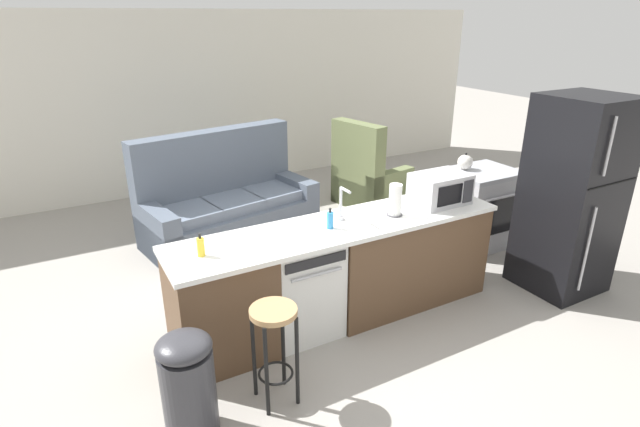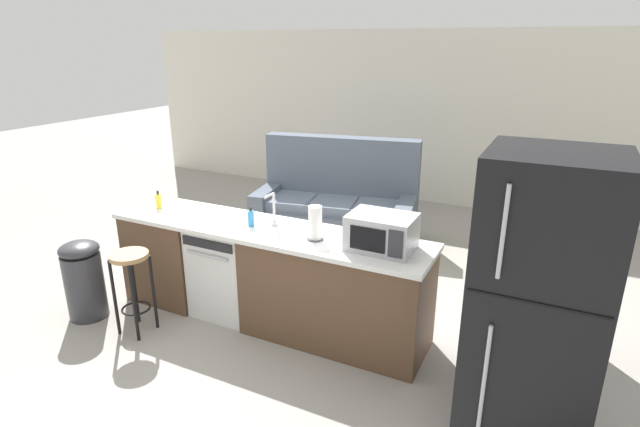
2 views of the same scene
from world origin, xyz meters
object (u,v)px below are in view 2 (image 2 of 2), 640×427
object	(u,v)px
microwave	(382,232)
bar_stool	(132,276)
soap_bottle	(251,218)
kettle	(526,231)
dish_soap_bottle	(159,201)
paper_towel_roll	(315,223)
trash_bin	(84,279)
refrigerator	(535,311)
dishwasher	(230,269)
stove_range	(537,302)
couch	(337,207)
armchair	(509,235)

from	to	relation	value
microwave	bar_stool	world-z (taller)	microwave
soap_bottle	kettle	size ratio (longest dim) A/B	0.86
soap_bottle	dish_soap_bottle	distance (m)	1.07
kettle	bar_stool	xyz separation A→B (m)	(-2.96, -1.35, -0.45)
dish_soap_bottle	paper_towel_roll	bearing A→B (deg)	-1.40
dish_soap_bottle	trash_bin	xyz separation A→B (m)	(-0.33, -0.68, -0.59)
dish_soap_bottle	trash_bin	bearing A→B (deg)	-116.17
refrigerator	bar_stool	size ratio (longest dim) A/B	2.54
paper_towel_roll	soap_bottle	xyz separation A→B (m)	(-0.63, 0.02, -0.07)
soap_bottle	paper_towel_roll	bearing A→B (deg)	-2.16
soap_bottle	dishwasher	bearing A→B (deg)	175.26
dishwasher	kettle	size ratio (longest dim) A/B	4.10
kettle	bar_stool	size ratio (longest dim) A/B	0.28
dishwasher	dish_soap_bottle	bearing A→B (deg)	-179.63
stove_range	dishwasher	bearing A→B (deg)	-168.09
stove_range	couch	distance (m)	2.98
dishwasher	refrigerator	world-z (taller)	refrigerator
dish_soap_bottle	microwave	bearing A→B (deg)	0.10
refrigerator	soap_bottle	xyz separation A→B (m)	(-2.32, 0.53, 0.03)
stove_range	refrigerator	distance (m)	1.20
refrigerator	trash_bin	xyz separation A→B (m)	(-3.72, -0.14, -0.56)
microwave	paper_towel_roll	xyz separation A→B (m)	(-0.55, -0.05, -0.00)
refrigerator	microwave	world-z (taller)	refrigerator
stove_range	soap_bottle	world-z (taller)	soap_bottle
refrigerator	armchair	distance (m)	2.90
stove_range	kettle	xyz separation A→B (m)	(-0.17, 0.13, 0.53)
paper_towel_roll	kettle	distance (m)	1.69
armchair	microwave	bearing A→B (deg)	-108.20
stove_range	kettle	bearing A→B (deg)	141.81
trash_bin	soap_bottle	bearing A→B (deg)	25.28
kettle	refrigerator	bearing A→B (deg)	-82.32
stove_range	paper_towel_roll	distance (m)	1.88
dishwasher	trash_bin	size ratio (longest dim) A/B	1.14
dishwasher	bar_stool	size ratio (longest dim) A/B	1.14
soap_bottle	kettle	world-z (taller)	kettle
dishwasher	stove_range	size ratio (longest dim) A/B	0.93
refrigerator	soap_bottle	world-z (taller)	refrigerator
trash_bin	couch	distance (m)	3.11
refrigerator	paper_towel_roll	xyz separation A→B (m)	(-1.69, 0.50, 0.10)
dishwasher	microwave	size ratio (longest dim) A/B	1.68
bar_stool	couch	world-z (taller)	couch
soap_bottle	dish_soap_bottle	world-z (taller)	same
refrigerator	couch	distance (m)	3.74
stove_range	trash_bin	xyz separation A→B (m)	(-3.72, -1.23, -0.07)
dishwasher	trash_bin	bearing A→B (deg)	-148.67
couch	paper_towel_roll	bearing A→B (deg)	-69.96
bar_stool	couch	distance (m)	2.91
dishwasher	armchair	world-z (taller)	armchair
paper_towel_roll	armchair	xyz separation A→B (m)	(1.29, 2.30, -0.69)
kettle	dishwasher	bearing A→B (deg)	-164.42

